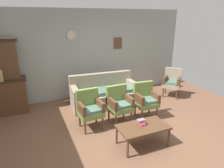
# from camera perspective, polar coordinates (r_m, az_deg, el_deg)

# --- Properties ---
(ground_plane) EXTENTS (7.68, 7.68, 0.00)m
(ground_plane) POSITION_cam_1_polar(r_m,az_deg,el_deg) (4.60, 5.07, -13.86)
(ground_plane) COLOR brown
(wall_back_with_decor) EXTENTS (6.40, 0.09, 2.70)m
(wall_back_with_decor) POSITION_cam_1_polar(r_m,az_deg,el_deg) (6.42, -5.91, 8.45)
(wall_back_with_decor) COLOR #939E99
(wall_back_with_decor) RESTS_ON ground
(side_cabinet) EXTENTS (1.16, 0.55, 0.93)m
(side_cabinet) POSITION_cam_1_polar(r_m,az_deg,el_deg) (6.02, -28.13, -3.13)
(side_cabinet) COLOR brown
(side_cabinet) RESTS_ON ground
(vase_on_cabinet) EXTENTS (0.12, 0.12, 0.29)m
(vase_on_cabinet) POSITION_cam_1_polar(r_m,az_deg,el_deg) (5.67, -29.08, 2.01)
(vase_on_cabinet) COLOR tan
(vase_on_cabinet) RESTS_ON side_cabinet
(floral_couch) EXTENTS (1.90, 0.90, 0.90)m
(floral_couch) POSITION_cam_1_polar(r_m,az_deg,el_deg) (5.82, -2.27, -3.01)
(floral_couch) COLOR gray
(floral_couch) RESTS_ON ground
(armchair_near_cabinet) EXTENTS (0.55, 0.52, 0.90)m
(armchair_near_cabinet) POSITION_cam_1_polar(r_m,az_deg,el_deg) (4.63, -6.32, -6.65)
(armchair_near_cabinet) COLOR olive
(armchair_near_cabinet) RESTS_ON ground
(armchair_near_couch_end) EXTENTS (0.54, 0.51, 0.90)m
(armchair_near_couch_end) POSITION_cam_1_polar(r_m,az_deg,el_deg) (4.85, 2.04, -5.36)
(armchair_near_couch_end) COLOR olive
(armchair_near_couch_end) RESTS_ON ground
(armchair_by_doorway) EXTENTS (0.55, 0.52, 0.90)m
(armchair_by_doorway) POSITION_cam_1_polar(r_m,az_deg,el_deg) (5.16, 9.46, -4.09)
(armchair_by_doorway) COLOR olive
(armchair_by_doorway) RESTS_ON ground
(wingback_chair_by_fireplace) EXTENTS (0.71, 0.71, 0.90)m
(wingback_chair_by_fireplace) POSITION_cam_1_polar(r_m,az_deg,el_deg) (6.74, 16.63, 0.78)
(wingback_chair_by_fireplace) COLOR gray
(wingback_chair_by_fireplace) RESTS_ON ground
(coffee_table) EXTENTS (1.00, 0.56, 0.42)m
(coffee_table) POSITION_cam_1_polar(r_m,az_deg,el_deg) (4.11, 8.75, -12.21)
(coffee_table) COLOR brown
(coffee_table) RESTS_ON ground
(book_stack_on_table) EXTENTS (0.16, 0.12, 0.12)m
(book_stack_on_table) POSITION_cam_1_polar(r_m,az_deg,el_deg) (4.09, 8.38, -10.63)
(book_stack_on_table) COLOR #ED4376
(book_stack_on_table) RESTS_ON coffee_table
(floor_vase_by_wall) EXTENTS (0.20, 0.20, 0.59)m
(floor_vase_by_wall) POSITION_cam_1_polar(r_m,az_deg,el_deg) (7.62, 16.40, 1.19)
(floor_vase_by_wall) COLOR #68475A
(floor_vase_by_wall) RESTS_ON ground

